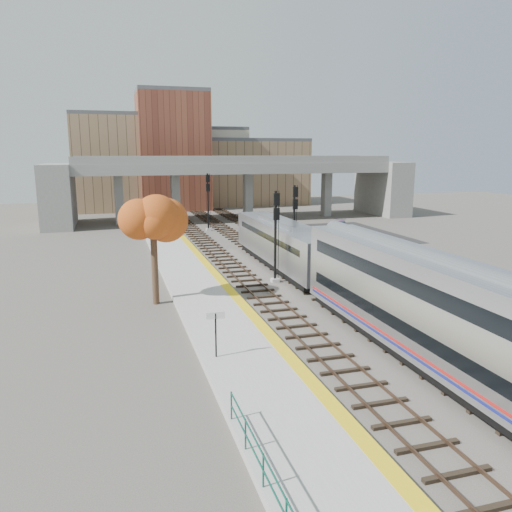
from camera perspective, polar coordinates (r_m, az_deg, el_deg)
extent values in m
plane|color=#47423D|center=(32.99, 8.29, -6.11)|extent=(160.00, 160.00, 0.00)
cube|color=#9E9E99|center=(30.73, -4.19, -7.02)|extent=(4.50, 60.00, 0.35)
cube|color=yellow|center=(31.11, -0.75, -6.41)|extent=(0.70, 60.00, 0.01)
cube|color=black|center=(43.36, -2.46, -1.55)|extent=(2.50, 95.00, 0.14)
cube|color=brown|center=(43.17, -3.39, -1.47)|extent=(0.07, 95.00, 0.14)
cube|color=brown|center=(43.50, -1.55, -1.35)|extent=(0.07, 95.00, 0.14)
cube|color=black|center=(44.52, 2.79, -1.20)|extent=(2.50, 95.00, 0.14)
cube|color=brown|center=(44.27, 1.92, -1.12)|extent=(0.07, 95.00, 0.14)
cube|color=brown|center=(44.73, 3.66, -1.00)|extent=(0.07, 95.00, 0.14)
cube|color=black|center=(45.96, 7.51, -0.87)|extent=(2.50, 95.00, 0.14)
cube|color=brown|center=(45.66, 6.69, -0.80)|extent=(0.07, 95.00, 0.14)
cube|color=brown|center=(46.23, 8.33, -0.68)|extent=(0.07, 95.00, 0.14)
cube|color=slate|center=(75.74, -2.42, 10.03)|extent=(46.00, 10.00, 1.50)
cube|color=slate|center=(71.06, -1.47, 10.93)|extent=(46.00, 0.20, 1.00)
cube|color=slate|center=(80.38, -3.27, 11.02)|extent=(46.00, 0.20, 1.00)
cube|color=slate|center=(73.77, -15.39, 6.27)|extent=(1.20, 1.60, 7.00)
cube|color=slate|center=(74.34, -9.18, 6.58)|extent=(1.20, 1.60, 7.00)
cube|color=slate|center=(76.49, -0.93, 6.87)|extent=(1.20, 1.60, 7.00)
cube|color=slate|center=(80.92, 8.05, 7.03)|extent=(1.20, 1.60, 7.00)
cube|color=slate|center=(74.00, -21.66, 6.46)|extent=(4.00, 12.00, 8.50)
cube|color=slate|center=(85.46, 14.24, 7.54)|extent=(4.00, 12.00, 8.50)
cube|color=#907154|center=(93.54, -14.58, 10.16)|extent=(18.00, 14.00, 16.00)
cube|color=#4C4C4F|center=(93.73, -14.85, 15.23)|extent=(18.00, 14.00, 0.60)
cube|color=beige|center=(100.02, -6.50, 9.97)|extent=(16.00, 16.00, 14.00)
cube|color=#4C4C4F|center=(100.06, -6.60, 14.15)|extent=(16.00, 16.00, 0.60)
cube|color=brown|center=(91.16, -9.44, 11.60)|extent=(12.00, 10.00, 20.00)
cube|color=#4C4C4F|center=(91.74, -9.67, 18.04)|extent=(12.00, 10.00, 0.60)
cube|color=#907154|center=(100.33, -0.57, 9.47)|extent=(20.00, 14.00, 12.00)
cube|color=#4C4C4F|center=(100.27, -0.58, 13.07)|extent=(20.00, 14.00, 0.60)
cube|color=black|center=(63.51, 9.32, 2.54)|extent=(14.00, 18.00, 0.04)
cube|color=#A8AAB2|center=(43.67, 3.00, 1.60)|extent=(3.00, 19.00, 3.20)
cube|color=black|center=(52.54, -0.43, 4.01)|extent=(2.20, 0.06, 1.10)
cube|color=black|center=(43.57, 3.01, 2.37)|extent=(3.02, 16.15, 0.50)
cube|color=black|center=(44.04, 2.98, -0.77)|extent=(2.70, 17.10, 0.50)
cube|color=#A8AAB2|center=(43.39, 3.03, 3.94)|extent=(1.60, 9.50, 0.40)
cube|color=#A8AAB2|center=(24.01, 21.25, -6.29)|extent=(3.00, 25.00, 4.60)
cube|color=black|center=(23.68, 21.47, -3.53)|extent=(3.02, 23.00, 0.75)
cube|color=black|center=(24.29, 21.09, -8.31)|extent=(3.02, 23.00, 0.65)
cube|color=#AB1615|center=(24.59, 20.94, -10.18)|extent=(3.03, 24.00, 0.12)
cube|color=navy|center=(24.66, 20.91, -10.61)|extent=(3.03, 24.00, 0.12)
cube|color=black|center=(24.87, 20.82, -11.78)|extent=(2.70, 23.75, 0.40)
cube|color=#9E9E99|center=(39.44, 2.18, -2.78)|extent=(0.60, 0.60, 0.30)
cylinder|color=black|center=(38.72, 2.22, 2.15)|extent=(0.20, 0.20, 7.17)
cube|color=black|center=(38.10, 2.38, 6.50)|extent=(0.46, 0.18, 0.92)
cube|color=black|center=(38.22, 2.36, 4.81)|extent=(0.46, 0.18, 0.92)
cube|color=#9E9E99|center=(47.00, 4.30, -0.42)|extent=(0.60, 0.60, 0.30)
cylinder|color=black|center=(46.40, 4.37, 3.69)|extent=(0.20, 0.20, 7.11)
cube|color=black|center=(45.85, 4.53, 7.30)|extent=(0.46, 0.18, 0.91)
cube|color=black|center=(45.95, 4.51, 5.91)|extent=(0.46, 0.18, 0.91)
cube|color=#9E9E99|center=(65.48, -5.45, 3.03)|extent=(0.60, 0.60, 0.30)
cylinder|color=black|center=(65.04, -5.51, 6.13)|extent=(0.21, 0.21, 7.41)
cube|color=black|center=(64.56, -5.52, 8.82)|extent=(0.48, 0.18, 0.95)
cube|color=black|center=(64.63, -5.50, 7.79)|extent=(0.48, 0.18, 0.95)
cylinder|color=black|center=(24.32, -4.61, -9.01)|extent=(0.08, 0.08, 2.20)
cube|color=white|center=(23.98, -4.65, -6.78)|extent=(0.90, 0.08, 0.35)
cylinder|color=#382619|center=(33.96, -11.49, -1.30)|extent=(0.44, 0.44, 5.03)
ellipsoid|color=#DB5D1D|center=(33.43, -11.69, 3.51)|extent=(3.60, 3.60, 3.60)
imported|color=#99999E|center=(58.77, 9.04, 2.48)|extent=(3.07, 4.22, 1.34)
imported|color=#99999E|center=(61.09, 8.52, 2.81)|extent=(2.85, 4.01, 1.26)
imported|color=#99999E|center=(65.42, 9.58, 3.41)|extent=(3.63, 4.98, 1.34)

